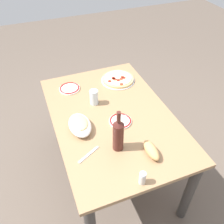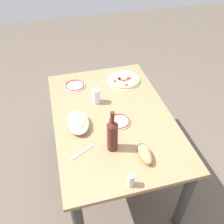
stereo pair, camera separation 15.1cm
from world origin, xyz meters
name	(u,v)px [view 1 (the left image)]	position (x,y,z in m)	size (l,w,h in m)	color
ground_plane	(112,171)	(0.00, 0.00, 0.00)	(8.00, 8.00, 0.00)	brown
dining_table	(112,126)	(0.00, 0.00, 0.59)	(1.29, 0.86, 0.71)	#93704C
pepperoni_pizza	(118,79)	(0.40, -0.21, 0.72)	(0.30, 0.30, 0.03)	#B7B7BC
baked_pasta_dish	(80,124)	(-0.05, 0.26, 0.75)	(0.24, 0.15, 0.08)	white
wine_bottle	(118,134)	(-0.31, 0.08, 0.83)	(0.07, 0.07, 0.31)	#471E19
water_glass	(94,97)	(0.18, 0.08, 0.77)	(0.06, 0.06, 0.12)	silver
side_plate_near	(70,88)	(0.43, 0.22, 0.72)	(0.17, 0.17, 0.02)	white
side_plate_far	(120,121)	(-0.09, -0.03, 0.72)	(0.16, 0.16, 0.02)	white
bread_loaf	(151,150)	(-0.43, -0.10, 0.74)	(0.17, 0.07, 0.06)	tan
spice_shaker	(142,178)	(-0.59, 0.05, 0.75)	(0.04, 0.04, 0.09)	silver
fork_left	(89,155)	(-0.29, 0.27, 0.71)	(0.17, 0.02, 0.01)	#B7B7BC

